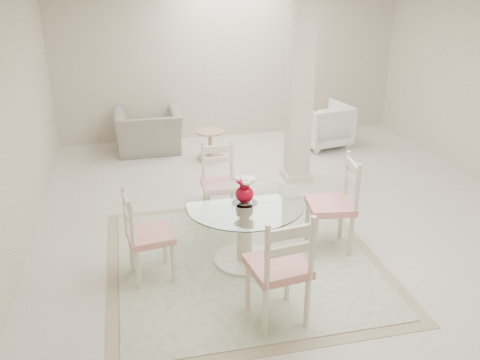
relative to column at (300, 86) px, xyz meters
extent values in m
plane|color=silver|center=(-0.50, -1.30, -1.35)|extent=(7.00, 7.00, 0.00)
cube|color=beige|center=(-0.50, 2.20, 0.00)|extent=(6.00, 0.02, 2.70)
cube|color=beige|center=(-3.50, -1.30, 0.00)|extent=(0.02, 7.00, 2.70)
cube|color=beige|center=(0.00, 0.00, 0.00)|extent=(0.30, 0.30, 2.70)
cube|color=tan|center=(-1.26, -2.05, -1.35)|extent=(2.80, 2.80, 0.01)
cube|color=beige|center=(-1.26, -2.05, -1.34)|extent=(2.56, 2.56, 0.01)
cylinder|color=beige|center=(-1.26, -2.05, -1.33)|extent=(0.63, 0.63, 0.05)
cylinder|color=beige|center=(-1.26, -2.05, -0.99)|extent=(0.16, 0.16, 0.65)
cylinder|color=beige|center=(-1.26, -2.05, -0.68)|extent=(0.26, 0.26, 0.03)
cylinder|color=white|center=(-1.26, -2.05, -0.66)|extent=(1.20, 1.20, 0.01)
ellipsoid|color=#A1041A|center=(-1.26, -2.05, -0.57)|extent=(0.18, 0.18, 0.17)
cylinder|color=#A1041A|center=(-1.26, -2.05, -0.46)|extent=(0.10, 0.10, 0.05)
cylinder|color=#A1041A|center=(-1.26, -2.05, -0.43)|extent=(0.16, 0.16, 0.02)
ellipsoid|color=silver|center=(-1.26, -2.05, -0.40)|extent=(0.11, 0.11, 0.05)
ellipsoid|color=silver|center=(-1.20, -2.03, -0.42)|extent=(0.11, 0.11, 0.05)
ellipsoid|color=silver|center=(-1.31, -2.02, -0.41)|extent=(0.11, 0.11, 0.05)
ellipsoid|color=silver|center=(-1.25, -2.10, -0.42)|extent=(0.11, 0.11, 0.05)
ellipsoid|color=silver|center=(-1.21, -2.08, -0.41)|extent=(0.11, 0.11, 0.05)
cylinder|color=beige|center=(-0.47, -1.77, -1.11)|extent=(0.05, 0.05, 0.49)
cylinder|color=beige|center=(-0.52, -2.15, -1.11)|extent=(0.05, 0.05, 0.49)
cylinder|color=beige|center=(-0.10, -1.82, -1.11)|extent=(0.05, 0.05, 0.49)
cylinder|color=beige|center=(-0.15, -2.20, -1.11)|extent=(0.05, 0.05, 0.49)
cube|color=red|center=(-0.31, -1.98, -0.83)|extent=(0.52, 0.52, 0.07)
cube|color=beige|center=(-0.10, -2.01, -0.47)|extent=(0.10, 0.43, 0.57)
cylinder|color=#F6E7CA|center=(-1.50, -1.27, -1.13)|extent=(0.04, 0.04, 0.44)
cylinder|color=#F6E7CA|center=(-1.15, -1.28, -1.13)|extent=(0.04, 0.04, 0.44)
cylinder|color=#F6E7CA|center=(-1.49, -0.92, -1.13)|extent=(0.04, 0.04, 0.44)
cylinder|color=#F6E7CA|center=(-1.15, -0.93, -1.13)|extent=(0.04, 0.04, 0.44)
cube|color=red|center=(-1.32, -1.10, -0.88)|extent=(0.43, 0.43, 0.07)
cube|color=#F6E7CA|center=(-1.32, -0.91, -0.55)|extent=(0.38, 0.05, 0.52)
cylinder|color=#EDE4C3|center=(-2.01, -2.26, -1.13)|extent=(0.04, 0.04, 0.43)
cylinder|color=#EDE4C3|center=(-2.06, -1.92, -1.13)|extent=(0.04, 0.04, 0.43)
cylinder|color=#EDE4C3|center=(-2.35, -2.31, -1.13)|extent=(0.04, 0.04, 0.43)
cylinder|color=#EDE4C3|center=(-2.40, -1.97, -1.13)|extent=(0.04, 0.04, 0.43)
cube|color=#B62213|center=(-2.21, -2.11, -0.88)|extent=(0.47, 0.47, 0.07)
cube|color=#EDE4C3|center=(-2.39, -2.14, -0.57)|extent=(0.10, 0.38, 0.51)
cylinder|color=#EEE6C4|center=(-1.03, -2.78, -1.10)|extent=(0.05, 0.05, 0.49)
cylinder|color=#EEE6C4|center=(-1.41, -2.83, -1.10)|extent=(0.05, 0.05, 0.49)
cylinder|color=#EEE6C4|center=(-0.98, -3.16, -1.10)|extent=(0.05, 0.05, 0.49)
cylinder|color=#EEE6C4|center=(-1.36, -3.21, -1.10)|extent=(0.05, 0.05, 0.49)
cube|color=red|center=(-1.19, -3.00, -0.82)|extent=(0.53, 0.53, 0.07)
cube|color=#EEE6C4|center=(-1.17, -3.21, -0.46)|extent=(0.43, 0.10, 0.58)
imported|color=gray|center=(-2.01, 1.63, -1.01)|extent=(1.06, 0.93, 0.68)
imported|color=white|center=(0.89, 1.26, -0.98)|extent=(0.92, 0.94, 0.73)
cylinder|color=tan|center=(-1.08, 1.06, -1.33)|extent=(0.43, 0.43, 0.04)
cylinder|color=tan|center=(-1.08, 1.06, -1.12)|extent=(0.06, 0.06, 0.41)
cylinder|color=tan|center=(-1.08, 1.06, -0.90)|extent=(0.44, 0.44, 0.03)
camera|label=1|loc=(-2.32, -6.48, 1.52)|focal=38.00mm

